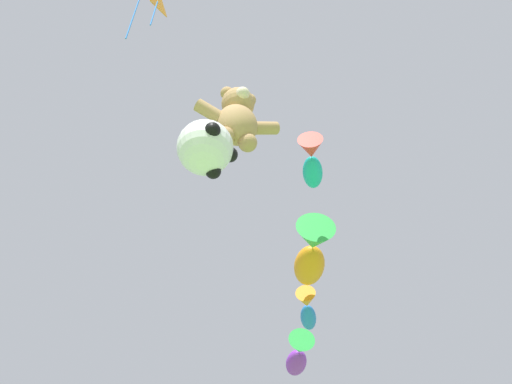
{
  "coord_description": "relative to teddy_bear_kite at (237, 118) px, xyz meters",
  "views": [
    {
      "loc": [
        -1.85,
        -0.38,
        0.89
      ],
      "look_at": [
        0.59,
        6.36,
        8.76
      ],
      "focal_mm": 40.0,
      "sensor_mm": 36.0,
      "label": 1
    }
  ],
  "objects": [
    {
      "name": "teddy_bear_kite",
      "position": [
        0.0,
        0.0,
        0.0
      ],
      "size": [
        1.83,
        0.81,
        1.86
      ],
      "color": "tan"
    },
    {
      "name": "fish_kite_teal",
      "position": [
        2.23,
        1.13,
        0.85
      ],
      "size": [
        1.16,
        1.57,
        0.6
      ],
      "color": "#19ADB2"
    },
    {
      "name": "soccer_ball_kite",
      "position": [
        -0.63,
        -0.16,
        -1.47
      ],
      "size": [
        1.14,
        1.13,
        1.05
      ],
      "color": "white"
    },
    {
      "name": "fish_kite_violet",
      "position": [
        4.71,
        7.97,
        0.14
      ],
      "size": [
        1.22,
        2.08,
        0.82
      ],
      "color": "purple"
    },
    {
      "name": "fish_kite_tangerine",
      "position": [
        3.2,
        3.47,
        0.21
      ],
      "size": [
        1.51,
        2.35,
        1.01
      ],
      "color": "orange"
    },
    {
      "name": "fish_kite_cobalt",
      "position": [
        3.96,
        5.55,
        0.04
      ],
      "size": [
        1.23,
        1.74,
        0.56
      ],
      "color": "blue"
    }
  ]
}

